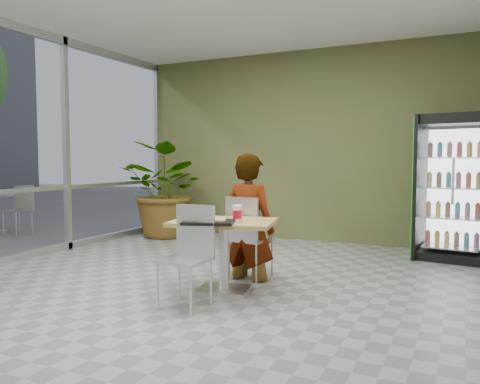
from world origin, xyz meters
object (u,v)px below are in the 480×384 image
object	(u,v)px
seated_woman	(249,229)
cafeteria_tray	(208,222)
soda_cup	(237,214)
dining_table	(224,241)
beverage_fridge	(453,188)
chair_near	(190,247)
chair_far	(246,231)
potted_plant	(168,190)

from	to	relation	value
seated_woman	cafeteria_tray	world-z (taller)	seated_woman
soda_cup	cafeteria_tray	bearing A→B (deg)	-125.87
dining_table	beverage_fridge	size ratio (longest dim) A/B	0.59
chair_near	seated_woman	size ratio (longest dim) A/B	0.54
dining_table	chair_far	xyz separation A→B (m)	(-0.00, 0.56, 0.02)
chair_near	cafeteria_tray	size ratio (longest dim) A/B	1.91
beverage_fridge	soda_cup	bearing A→B (deg)	-116.80
dining_table	chair_far	bearing A→B (deg)	90.19
dining_table	soda_cup	bearing A→B (deg)	-9.38
chair_far	cafeteria_tray	bearing A→B (deg)	96.71
chair_far	potted_plant	xyz separation A→B (m)	(-2.49, 2.08, 0.28)
soda_cup	cafeteria_tray	size ratio (longest dim) A/B	0.34
dining_table	seated_woman	size ratio (longest dim) A/B	0.67
dining_table	soda_cup	world-z (taller)	soda_cup
chair_near	potted_plant	world-z (taller)	potted_plant
soda_cup	potted_plant	world-z (taller)	potted_plant
seated_woman	cafeteria_tray	distance (m)	0.92
dining_table	chair_far	size ratio (longest dim) A/B	1.22
soda_cup	potted_plant	xyz separation A→B (m)	(-2.66, 2.66, 0.01)
dining_table	seated_woman	world-z (taller)	seated_woman
dining_table	chair_near	world-z (taller)	chair_near
chair_far	soda_cup	bearing A→B (deg)	114.01
dining_table	chair_far	distance (m)	0.56
seated_woman	chair_near	bearing A→B (deg)	92.55
chair_near	cafeteria_tray	distance (m)	0.32
cafeteria_tray	potted_plant	bearing A→B (deg)	130.19
dining_table	cafeteria_tray	bearing A→B (deg)	-93.39
dining_table	potted_plant	world-z (taller)	potted_plant
seated_woman	potted_plant	xyz separation A→B (m)	(-2.50, 2.03, 0.26)
chair_far	potted_plant	size ratio (longest dim) A/B	0.57
chair_far	chair_near	bearing A→B (deg)	93.03
dining_table	potted_plant	distance (m)	3.64
soda_cup	chair_near	bearing A→B (deg)	-118.28
beverage_fridge	potted_plant	size ratio (longest dim) A/B	1.18
seated_woman	soda_cup	world-z (taller)	seated_woman
cafeteria_tray	chair_near	bearing A→B (deg)	-108.01
chair_far	seated_woman	bearing A→B (deg)	-97.56
dining_table	soda_cup	size ratio (longest dim) A/B	7.03
dining_table	potted_plant	bearing A→B (deg)	133.33
seated_woman	dining_table	bearing A→B (deg)	96.64
seated_woman	soda_cup	xyz separation A→B (m)	(0.16, -0.64, 0.26)
chair_far	cafeteria_tray	distance (m)	0.87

